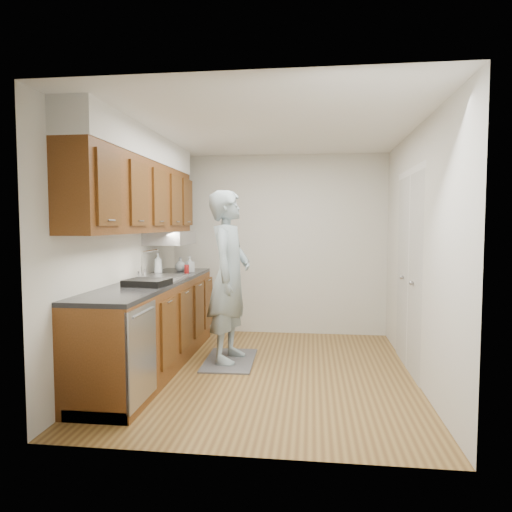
{
  "coord_description": "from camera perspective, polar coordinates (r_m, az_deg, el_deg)",
  "views": [
    {
      "loc": [
        0.47,
        -4.63,
        1.54
      ],
      "look_at": [
        -0.13,
        0.25,
        1.19
      ],
      "focal_mm": 32.0,
      "sensor_mm": 36.0,
      "label": 1
    }
  ],
  "objects": [
    {
      "name": "soap_bottle_a",
      "position": [
        5.58,
        -12.13,
        -0.91
      ],
      "size": [
        0.11,
        0.11,
        0.26
      ],
      "primitive_type": "imported",
      "rotation": [
        0.0,
        0.0,
        -0.15
      ],
      "color": "silver",
      "rests_on": "counter"
    },
    {
      "name": "dish_rack",
      "position": [
        4.58,
        -13.45,
        -3.23
      ],
      "size": [
        0.43,
        0.38,
        0.06
      ],
      "primitive_type": "cube",
      "rotation": [
        0.0,
        0.0,
        -0.12
      ],
      "color": "black",
      "rests_on": "counter"
    },
    {
      "name": "wall_left",
      "position": [
        5.04,
        -16.05,
        0.56
      ],
      "size": [
        0.02,
        3.5,
        2.5
      ],
      "primitive_type": "cube",
      "color": "silver",
      "rests_on": "floor"
    },
    {
      "name": "ceiling",
      "position": [
        4.76,
        1.18,
        15.66
      ],
      "size": [
        3.5,
        3.5,
        0.0
      ],
      "primitive_type": "plane",
      "rotation": [
        3.14,
        0.0,
        0.0
      ],
      "color": "white",
      "rests_on": "wall_left"
    },
    {
      "name": "counter",
      "position": [
        5.03,
        -12.71,
        -8.13
      ],
      "size": [
        0.64,
        2.8,
        1.3
      ],
      "color": "brown",
      "rests_on": "floor"
    },
    {
      "name": "floor_mat",
      "position": [
        5.27,
        -3.3,
        -12.88
      ],
      "size": [
        0.57,
        0.93,
        0.02
      ],
      "primitive_type": "cube",
      "rotation": [
        0.0,
        0.0,
        0.03
      ],
      "color": "#5F5F61",
      "rests_on": "floor"
    },
    {
      "name": "closet_door",
      "position": [
        5.06,
        18.53,
        -2.03
      ],
      "size": [
        0.02,
        1.22,
        2.05
      ],
      "primitive_type": "cube",
      "color": "beige",
      "rests_on": "wall_right"
    },
    {
      "name": "upper_cabinets",
      "position": [
        5.03,
        -14.22,
        8.56
      ],
      "size": [
        0.47,
        2.8,
        1.21
      ],
      "color": "brown",
      "rests_on": "wall_left"
    },
    {
      "name": "wall_back",
      "position": [
        6.41,
        2.75,
        1.41
      ],
      "size": [
        3.0,
        0.02,
        2.5
      ],
      "primitive_type": "cube",
      "color": "silver",
      "rests_on": "floor"
    },
    {
      "name": "person",
      "position": [
        5.06,
        -3.35,
        -1.1
      ],
      "size": [
        0.6,
        0.82,
        2.14
      ],
      "primitive_type": "imported",
      "rotation": [
        0.0,
        0.0,
        1.44
      ],
      "color": "#8BA0A9",
      "rests_on": "floor_mat"
    },
    {
      "name": "soap_bottle_c",
      "position": [
        5.91,
        -9.44,
        -1.01
      ],
      "size": [
        0.19,
        0.19,
        0.18
      ],
      "primitive_type": "imported",
      "rotation": [
        0.0,
        0.0,
        1.07
      ],
      "color": "silver",
      "rests_on": "counter"
    },
    {
      "name": "floor",
      "position": [
        4.9,
        1.14,
        -14.28
      ],
      "size": [
        3.5,
        3.5,
        0.0
      ],
      "primitive_type": "plane",
      "color": "olive",
      "rests_on": "ground"
    },
    {
      "name": "wall_right",
      "position": [
        4.75,
        19.45,
        0.29
      ],
      "size": [
        0.02,
        3.5,
        2.5
      ],
      "primitive_type": "cube",
      "color": "silver",
      "rests_on": "floor"
    },
    {
      "name": "soap_bottle_b",
      "position": [
        5.77,
        -8.29,
        -1.02
      ],
      "size": [
        0.13,
        0.13,
        0.2
      ],
      "primitive_type": "imported",
      "rotation": [
        0.0,
        0.0,
        -0.8
      ],
      "color": "silver",
      "rests_on": "counter"
    },
    {
      "name": "soda_can",
      "position": [
        5.62,
        -8.66,
        -1.62
      ],
      "size": [
        0.07,
        0.07,
        0.11
      ],
      "primitive_type": "cylinder",
      "rotation": [
        0.0,
        0.0,
        0.3
      ],
      "color": "#B31E1F",
      "rests_on": "counter"
    }
  ]
}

